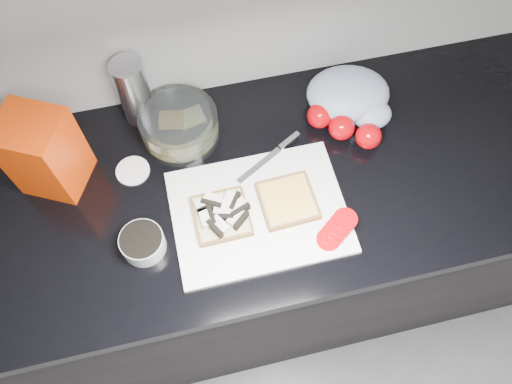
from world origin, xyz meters
TOP-DOWN VIEW (x-y plane):
  - base_cabinet at (0.00, 1.20)m, footprint 3.50×0.60m
  - countertop at (0.00, 1.20)m, footprint 3.50×0.64m
  - cutting_board at (0.05, 1.11)m, footprint 0.40×0.30m
  - bread_left at (-0.03, 1.11)m, footprint 0.13×0.13m
  - bread_right at (0.12, 1.11)m, footprint 0.14×0.14m
  - tomato_slices at (0.21, 1.02)m, footprint 0.11×0.10m
  - knife at (0.13, 1.26)m, footprint 0.18×0.11m
  - seed_tub at (-0.22, 1.08)m, footprint 0.10×0.10m
  - tub_lid at (-0.22, 1.29)m, footprint 0.10×0.10m
  - glass_bowl at (-0.09, 1.37)m, footprint 0.19×0.19m
  - bread_bag at (-0.39, 1.31)m, footprint 0.18×0.18m
  - steel_canister at (-0.18, 1.45)m, footprint 0.08×0.08m
  - grocery_bag at (0.35, 1.35)m, footprint 0.24×0.22m
  - whole_tomatoes at (0.31, 1.28)m, footprint 0.16×0.15m

SIDE VIEW (x-z plane):
  - base_cabinet at x=0.00m, z-range 0.00..0.86m
  - countertop at x=0.00m, z-range 0.86..0.90m
  - tub_lid at x=-0.22m, z-range 0.90..0.91m
  - cutting_board at x=0.05m, z-range 0.90..0.91m
  - knife at x=0.13m, z-range 0.91..0.92m
  - bread_right at x=0.12m, z-range 0.91..0.93m
  - tomato_slices at x=0.21m, z-range 0.91..0.94m
  - bread_left at x=-0.03m, z-range 0.91..0.95m
  - seed_tub at x=-0.22m, z-range 0.90..0.95m
  - whole_tomatoes at x=0.31m, z-range 0.90..0.97m
  - glass_bowl at x=-0.09m, z-range 0.90..0.98m
  - grocery_bag at x=0.35m, z-range 0.90..0.99m
  - steel_canister at x=-0.18m, z-range 0.90..1.09m
  - bread_bag at x=-0.39m, z-range 0.90..1.12m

